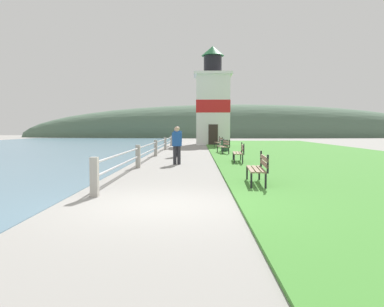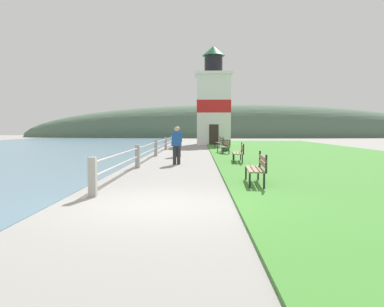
% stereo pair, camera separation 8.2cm
% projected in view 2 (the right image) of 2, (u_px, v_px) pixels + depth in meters
% --- Properties ---
extents(ground_plane, '(160.00, 160.00, 0.00)m').
position_uv_depth(ground_plane, '(155.00, 206.00, 7.85)').
color(ground_plane, gray).
extents(grass_verge, '(12.00, 47.60, 0.06)m').
position_uv_depth(grass_verge, '(306.00, 154.00, 23.53)').
color(grass_verge, '#428433').
rests_on(grass_verge, ground_plane).
extents(seawall_railing, '(0.18, 26.16, 0.94)m').
position_uv_depth(seawall_railing, '(156.00, 146.00, 21.79)').
color(seawall_railing, '#A8A399').
rests_on(seawall_railing, ground_plane).
extents(park_bench_near, '(0.59, 1.78, 0.94)m').
position_uv_depth(park_bench_near, '(258.00, 167.00, 10.55)').
color(park_bench_near, '#846B51').
rests_on(park_bench_near, ground_plane).
extents(park_bench_midway, '(0.61, 1.99, 0.94)m').
position_uv_depth(park_bench_midway, '(239.00, 151.00, 17.47)').
color(park_bench_midway, '#846B51').
rests_on(park_bench_midway, ground_plane).
extents(park_bench_far, '(0.71, 1.95, 0.94)m').
position_uv_depth(park_bench_far, '(225.00, 146.00, 23.55)').
color(park_bench_far, '#846B51').
rests_on(park_bench_far, ground_plane).
extents(park_bench_by_lighthouse, '(0.62, 1.91, 0.94)m').
position_uv_depth(park_bench_by_lighthouse, '(220.00, 142.00, 30.58)').
color(park_bench_by_lighthouse, '#846B51').
rests_on(park_bench_by_lighthouse, ground_plane).
extents(lighthouse, '(3.74, 3.74, 9.75)m').
position_uv_depth(lighthouse, '(213.00, 103.00, 37.33)').
color(lighthouse, white).
rests_on(lighthouse, ground_plane).
extents(person_strolling, '(0.48, 0.38, 1.73)m').
position_uv_depth(person_strolling, '(178.00, 140.00, 21.41)').
color(person_strolling, '#28282D').
rests_on(person_strolling, ground_plane).
extents(person_by_railing, '(0.45, 0.30, 1.69)m').
position_uv_depth(person_by_railing, '(177.00, 144.00, 16.74)').
color(person_by_railing, '#28282D').
rests_on(person_by_railing, ground_plane).
extents(trash_bin, '(0.54, 0.54, 0.84)m').
position_uv_depth(trash_bin, '(225.00, 146.00, 25.59)').
color(trash_bin, '#2D5138').
rests_on(trash_bin, ground_plane).
extents(distant_hillside, '(80.00, 16.00, 12.00)m').
position_uv_depth(distant_hillside, '(237.00, 137.00, 69.28)').
color(distant_hillside, '#4C6651').
rests_on(distant_hillside, ground_plane).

